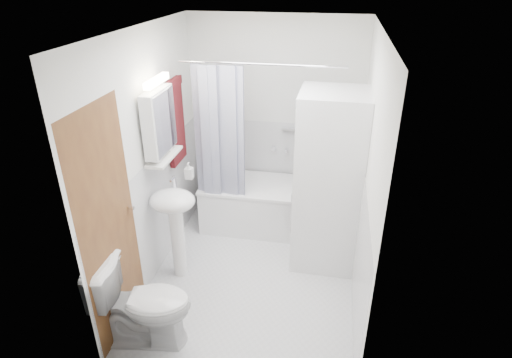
% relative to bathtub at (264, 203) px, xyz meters
% --- Properties ---
extents(floor, '(2.60, 2.60, 0.00)m').
position_rel_bathtub_xyz_m(floor, '(0.05, -0.92, -0.31)').
color(floor, silver).
rests_on(floor, ground).
extents(room_walls, '(2.60, 2.60, 2.60)m').
position_rel_bathtub_xyz_m(room_walls, '(0.05, -0.92, 1.18)').
color(room_walls, white).
rests_on(room_walls, ground).
extents(wainscot, '(1.98, 2.58, 2.58)m').
position_rel_bathtub_xyz_m(wainscot, '(0.05, -0.63, 0.29)').
color(wainscot, white).
rests_on(wainscot, ground).
extents(door, '(0.05, 2.00, 2.00)m').
position_rel_bathtub_xyz_m(door, '(-0.90, -1.47, 0.69)').
color(door, brown).
rests_on(door, ground).
extents(bathtub, '(1.46, 0.69, 0.56)m').
position_rel_bathtub_xyz_m(bathtub, '(0.00, 0.00, 0.00)').
color(bathtub, white).
rests_on(bathtub, ground).
extents(tub_spout, '(0.04, 0.12, 0.04)m').
position_rel_bathtub_xyz_m(tub_spout, '(0.20, 0.33, 0.57)').
color(tub_spout, silver).
rests_on(tub_spout, room_walls).
extents(curtain_rod, '(1.64, 0.02, 0.02)m').
position_rel_bathtub_xyz_m(curtain_rod, '(0.00, -0.28, 1.69)').
color(curtain_rod, silver).
rests_on(curtain_rod, room_walls).
extents(shower_curtain, '(0.55, 0.02, 1.45)m').
position_rel_bathtub_xyz_m(shower_curtain, '(-0.44, -0.28, 0.94)').
color(shower_curtain, '#131744').
rests_on(shower_curtain, curtain_rod).
extents(sink, '(0.44, 0.37, 1.04)m').
position_rel_bathtub_xyz_m(sink, '(-0.71, -1.04, 0.40)').
color(sink, white).
rests_on(sink, ground).
extents(medicine_cabinet, '(0.13, 0.50, 0.71)m').
position_rel_bathtub_xyz_m(medicine_cabinet, '(-0.86, -0.82, 1.26)').
color(medicine_cabinet, white).
rests_on(medicine_cabinet, room_walls).
extents(shelf, '(0.18, 0.54, 0.02)m').
position_rel_bathtub_xyz_m(shelf, '(-0.84, -0.82, 0.89)').
color(shelf, silver).
rests_on(shelf, room_walls).
extents(shower_caddy, '(0.22, 0.06, 0.02)m').
position_rel_bathtub_xyz_m(shower_caddy, '(0.25, 0.32, 0.84)').
color(shower_caddy, silver).
rests_on(shower_caddy, room_walls).
extents(towel, '(0.07, 0.38, 0.91)m').
position_rel_bathtub_xyz_m(towel, '(-0.89, -0.34, 1.09)').
color(towel, '#550E1F').
rests_on(towel, room_walls).
extents(washer_dryer, '(0.67, 0.66, 1.83)m').
position_rel_bathtub_xyz_m(washer_dryer, '(0.72, -0.50, 0.61)').
color(washer_dryer, white).
rests_on(washer_dryer, ground).
extents(toilet, '(0.84, 0.54, 0.77)m').
position_rel_bathtub_xyz_m(toilet, '(-0.67, -1.92, 0.08)').
color(toilet, white).
rests_on(toilet, ground).
extents(soap_pump, '(0.08, 0.17, 0.08)m').
position_rel_bathtub_xyz_m(soap_pump, '(-0.66, -0.67, 0.64)').
color(soap_pump, gray).
rests_on(soap_pump, sink).
extents(shelf_bottle, '(0.07, 0.18, 0.07)m').
position_rel_bathtub_xyz_m(shelf_bottle, '(-0.84, -0.97, 0.94)').
color(shelf_bottle, gray).
rests_on(shelf_bottle, shelf).
extents(shelf_cup, '(0.10, 0.09, 0.10)m').
position_rel_bathtub_xyz_m(shelf_cup, '(-0.84, -0.70, 0.96)').
color(shelf_cup, gray).
rests_on(shelf_cup, shelf).
extents(shampoo_a, '(0.13, 0.17, 0.13)m').
position_rel_bathtub_xyz_m(shampoo_a, '(0.40, 0.32, 0.92)').
color(shampoo_a, gray).
rests_on(shampoo_a, shower_caddy).
extents(shampoo_b, '(0.08, 0.21, 0.08)m').
position_rel_bathtub_xyz_m(shampoo_b, '(0.52, 0.32, 0.89)').
color(shampoo_b, navy).
rests_on(shampoo_b, shower_caddy).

